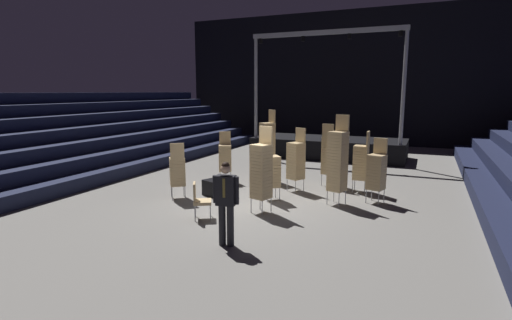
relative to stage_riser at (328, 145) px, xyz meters
name	(u,v)px	position (x,y,z in m)	size (l,w,h in m)	color
ground_plane	(251,209)	(0.00, -9.29, -0.63)	(22.00, 30.00, 0.10)	slate
arena_end_wall	(352,78)	(0.00, 5.71, 3.42)	(22.00, 0.30, 8.00)	black
bleacher_bank_left	(61,135)	(-8.38, -8.29, 0.99)	(5.25, 24.00, 3.15)	#191E38
stage_riser	(328,145)	(0.00, 0.00, 0.00)	(7.28, 2.86, 5.88)	black
man_with_tie	(226,199)	(0.69, -12.05, 0.44)	(0.57, 0.29, 1.79)	black
chair_stack_front_left	(267,146)	(-0.84, -5.98, 0.70)	(0.62, 0.62, 2.56)	#B2B5BA
chair_stack_front_right	(271,170)	(0.26, -8.38, 0.32)	(0.62, 0.62, 1.79)	#B2B5BA
chair_stack_mid_left	(225,157)	(-2.12, -6.80, 0.32)	(0.59, 0.59, 1.79)	#B2B5BA
chair_stack_mid_right	(177,171)	(-2.39, -9.34, 0.28)	(0.62, 0.62, 1.71)	#B2B5BA
chair_stack_mid_centre	(261,170)	(0.47, -9.65, 0.57)	(0.55, 0.55, 2.31)	#B2B5BA
chair_stack_rear_left	(330,155)	(1.42, -5.86, 0.49)	(0.53, 0.53, 2.14)	#B2B5BA
chair_stack_rear_right	(361,162)	(2.53, -6.31, 0.40)	(0.44, 0.44, 1.96)	#B2B5BA
chair_stack_rear_centre	(338,160)	(2.15, -8.05, 0.70)	(0.55, 0.55, 2.56)	#B2B5BA
chair_stack_aisle_left	(296,160)	(0.60, -7.06, 0.44)	(0.59, 0.59, 2.05)	#B2B5BA
chair_stack_aisle_right	(377,171)	(3.15, -7.44, 0.36)	(0.55, 0.55, 1.88)	#B2B5BA
equipment_road_case	(218,188)	(-1.40, -8.61, -0.34)	(0.90, 0.60, 0.49)	black
loose_chair_near_man	(200,199)	(-0.75, -10.76, -0.05)	(0.60, 0.60, 0.95)	#B2B5BA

